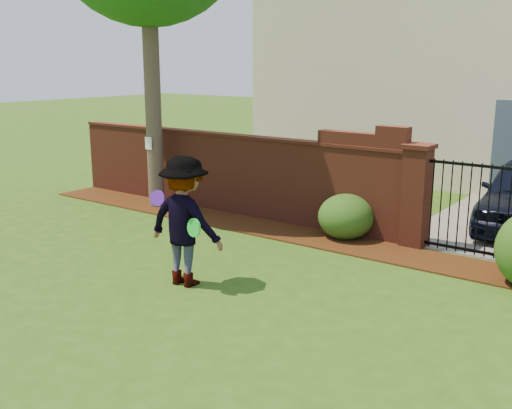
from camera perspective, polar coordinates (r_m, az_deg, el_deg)
The scene contains 11 objects.
ground at distance 9.42m, azimuth -8.83°, elevation -7.23°, with size 80.00×80.00×0.01m, color #2C5014.
mulch_bed at distance 12.39m, azimuth -0.98°, elevation -1.90°, with size 11.10×1.08×0.03m, color #321909.
brick_wall at distance 13.34m, azimuth -2.89°, elevation 3.21°, with size 8.70×0.31×2.16m.
pillar_left at distance 11.13m, azimuth 14.97°, elevation 0.85°, with size 0.50×0.50×1.88m.
iron_gate at distance 10.81m, azimuth 20.35°, elevation -0.45°, with size 1.78×0.03×1.60m.
house at distance 18.91m, azimuth 20.62°, elevation 12.21°, with size 12.40×6.40×6.30m.
paper_notice at distance 13.76m, azimuth -10.18°, elevation 5.74°, with size 0.20×0.01×0.28m, color white.
shrub_left at distance 11.48m, azimuth 8.53°, elevation -1.15°, with size 1.05×1.05×0.86m, color #1B4A16.
man at distance 8.95m, azimuth -6.95°, elevation -1.64°, with size 1.27×0.73×1.96m, color gray.
frisbee_purple at distance 9.01m, azimuth -9.34°, elevation 0.61°, with size 0.24×0.24×0.02m, color #6521D2.
frisbee_green at distance 8.62m, azimuth -5.92°, elevation -2.20°, with size 0.27×0.27×0.03m, color green.
Camera 1 is at (6.33, -6.15, 3.29)m, focal length 42.13 mm.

